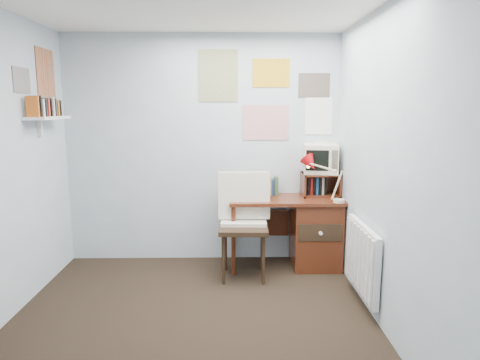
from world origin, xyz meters
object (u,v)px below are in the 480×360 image
(desk_lamp, at_px, (340,182))
(wall_shelf, at_px, (48,118))
(desk, at_px, (310,230))
(crt_tv, at_px, (321,157))
(radiator, at_px, (362,258))
(tv_riser, at_px, (320,184))
(desk_chair, at_px, (244,228))

(desk_lamp, xyz_separation_m, wall_shelf, (-2.82, -0.16, 0.65))
(desk, xyz_separation_m, crt_tv, (0.12, 0.13, 0.77))
(desk, distance_m, radiator, 0.97)
(tv_riser, relative_size, wall_shelf, 0.65)
(desk_lamp, distance_m, crt_tv, 0.43)
(desk, relative_size, wall_shelf, 1.94)
(desk_chair, relative_size, tv_riser, 2.58)
(wall_shelf, bearing_deg, radiator, -10.89)
(radiator, bearing_deg, wall_shelf, 169.11)
(desk_chair, bearing_deg, tv_riser, 28.15)
(crt_tv, bearing_deg, desk_chair, -143.32)
(desk_chair, xyz_separation_m, wall_shelf, (-1.84, -0.07, 1.10))
(desk_chair, height_order, radiator, desk_chair)
(desk_lamp, bearing_deg, radiator, -98.54)
(desk_chair, bearing_deg, radiator, -29.48)
(desk_chair, xyz_separation_m, radiator, (1.02, -0.62, -0.10))
(desk, bearing_deg, desk_lamp, -41.82)
(tv_riser, height_order, radiator, tv_riser)
(tv_riser, distance_m, radiator, 1.15)
(tv_riser, bearing_deg, desk_lamp, -68.96)
(crt_tv, bearing_deg, radiator, -71.42)
(wall_shelf, bearing_deg, tv_riser, 10.32)
(tv_riser, bearing_deg, desk_chair, -153.92)
(desk_lamp, height_order, radiator, desk_lamp)
(desk, height_order, wall_shelf, wall_shelf)
(desk_chair, xyz_separation_m, desk_lamp, (0.97, 0.09, 0.46))
(desk_chair, relative_size, wall_shelf, 1.67)
(desk_chair, relative_size, desk_lamp, 2.44)
(desk, height_order, radiator, desk)
(desk_chair, xyz_separation_m, tv_riser, (0.85, 0.42, 0.37))
(wall_shelf, bearing_deg, desk_chair, 2.33)
(desk, bearing_deg, tv_riser, 42.96)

